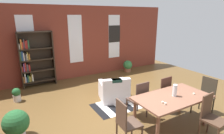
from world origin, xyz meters
TOP-DOWN VIEW (x-y plane):
  - ground_plane at (0.00, 0.00)m, footprint 9.75×9.75m
  - back_wall_brick at (0.00, 3.60)m, footprint 8.50×0.12m
  - window_pane_0 at (-1.75, 3.53)m, footprint 0.55×0.02m
  - window_pane_1 at (0.00, 3.53)m, footprint 0.55×0.02m
  - window_pane_2 at (1.75, 3.53)m, footprint 0.55×0.02m
  - dining_table at (0.64, -0.86)m, footprint 1.69×0.91m
  - vase_on_table at (0.69, -0.86)m, footprint 0.09×0.09m
  - tealight_candle_0 at (0.22, -1.05)m, footprint 0.04×0.04m
  - tealight_candle_1 at (0.22, -0.97)m, footprint 0.04×0.04m
  - tealight_candle_2 at (1.13, -1.02)m, footprint 0.04×0.04m
  - dining_chair_head_left at (-0.58, -0.85)m, footprint 0.42×0.42m
  - dining_chair_far_right at (1.03, -0.18)m, footprint 0.43×0.43m
  - dining_chair_near_right at (1.01, -1.54)m, footprint 0.44×0.44m
  - dining_chair_head_right at (1.86, -0.85)m, footprint 0.42×0.42m
  - dining_chair_far_left at (0.26, -0.18)m, footprint 0.41×0.41m
  - bookshelf_tall at (-1.60, 3.36)m, footprint 1.14×0.30m
  - armchair_white at (0.24, 0.98)m, footprint 0.99×0.99m
  - potted_plant_by_shelf at (2.23, 3.13)m, footprint 0.40×0.40m
  - potted_plant_corner at (-2.31, 2.34)m, footprint 0.24×0.24m
  - potted_plant_window at (-2.41, 0.44)m, footprint 0.52×0.52m
  - striped_rug at (0.05, 0.59)m, footprint 1.21×0.92m
  - framed_picture at (1.76, 3.53)m, footprint 0.56×0.03m

SIDE VIEW (x-z plane):
  - ground_plane at x=0.00m, z-range 0.00..0.00m
  - striped_rug at x=0.05m, z-range 0.00..0.01m
  - potted_plant_corner at x=-2.31m, z-range 0.01..0.42m
  - potted_plant_by_shelf at x=2.23m, z-range 0.02..0.54m
  - armchair_white at x=0.24m, z-range -0.10..0.65m
  - potted_plant_window at x=-2.41m, z-range 0.02..0.65m
  - dining_chair_head_left at x=-0.58m, z-range 0.04..0.99m
  - dining_chair_far_right at x=1.03m, z-range 0.04..0.99m
  - dining_chair_near_right at x=1.01m, z-range 0.04..0.99m
  - dining_chair_head_right at x=1.86m, z-range 0.04..0.99m
  - dining_chair_far_left at x=0.26m, z-range 0.04..0.99m
  - dining_table at x=0.64m, z-range 0.29..1.04m
  - tealight_candle_2 at x=1.13m, z-range 0.75..0.78m
  - tealight_candle_1 at x=0.22m, z-range 0.75..0.79m
  - tealight_candle_0 at x=0.22m, z-range 0.75..0.79m
  - vase_on_table at x=0.69m, z-range 0.75..1.02m
  - bookshelf_tall at x=-1.60m, z-range 0.01..1.96m
  - back_wall_brick at x=0.00m, z-range 0.00..2.83m
  - window_pane_0 at x=-1.75m, z-range 0.64..2.48m
  - window_pane_1 at x=0.00m, z-range 0.64..2.48m
  - window_pane_2 at x=1.75m, z-range 0.64..2.48m
  - framed_picture at x=1.76m, z-range 1.32..2.04m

